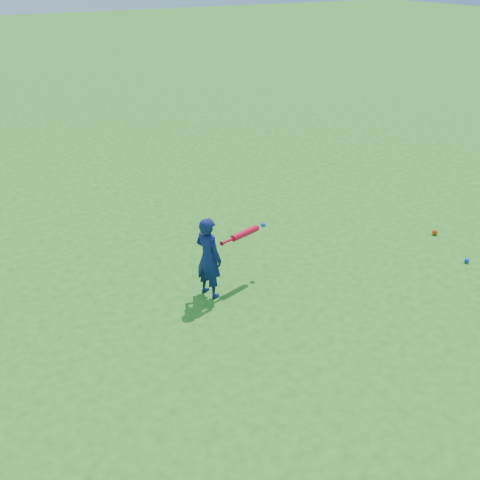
{
  "coord_description": "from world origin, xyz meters",
  "views": [
    {
      "loc": [
        -2.98,
        -4.61,
        3.48
      ],
      "look_at": [
        -0.18,
        0.27,
        0.54
      ],
      "focal_mm": 40.0,
      "sensor_mm": 36.0,
      "label": 1
    }
  ],
  "objects": [
    {
      "name": "bat_swing",
      "position": [
        -0.11,
        0.24,
        0.63
      ],
      "size": [
        0.71,
        0.23,
        0.08
      ],
      "rotation": [
        0.0,
        0.0,
        0.25
      ],
      "color": "red",
      "rests_on": "ground"
    },
    {
      "name": "ground_ball_blue",
      "position": [
        2.57,
        -0.86,
        0.03
      ],
      "size": [
        0.06,
        0.06,
        0.06
      ],
      "primitive_type": "sphere",
      "color": "#0C38D7",
      "rests_on": "ground"
    },
    {
      "name": "ground_ball_red",
      "position": [
        2.83,
        -0.09,
        0.04
      ],
      "size": [
        0.08,
        0.08,
        0.08
      ],
      "primitive_type": "sphere",
      "color": "red",
      "rests_on": "ground"
    },
    {
      "name": "child",
      "position": [
        -0.67,
        0.14,
        0.49
      ],
      "size": [
        0.34,
        0.42,
        0.99
      ],
      "primitive_type": "imported",
      "rotation": [
        0.0,
        0.0,
        1.9
      ],
      "color": "#111A4F",
      "rests_on": "ground"
    },
    {
      "name": "ground",
      "position": [
        0.0,
        0.0,
        0.0
      ],
      "size": [
        80.0,
        80.0,
        0.0
      ],
      "primitive_type": "plane",
      "color": "#23731B",
      "rests_on": "ground"
    }
  ]
}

